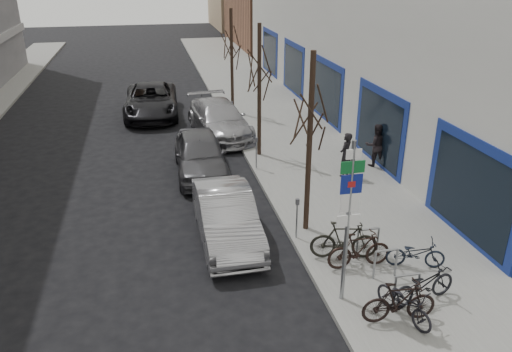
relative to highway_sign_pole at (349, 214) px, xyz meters
name	(u,v)px	position (x,y,z in m)	size (l,w,h in m)	color
ground	(244,317)	(-2.40, 0.01, -2.46)	(120.00, 120.00, 0.00)	black
sidewalk_east	(302,152)	(2.10, 10.01, -2.38)	(5.00, 70.00, 0.15)	slate
commercial_building	(491,14)	(14.60, 16.01, 2.54)	(20.00, 32.00, 10.00)	#B7B7B2
brick_building_far	(296,2)	(10.60, 40.01, 1.54)	(12.00, 14.00, 8.00)	brown
highway_sign_pole	(349,214)	(0.00, 0.00, 0.00)	(0.55, 0.10, 4.20)	gray
bike_rack	(386,260)	(1.40, 0.61, -1.80)	(0.66, 2.26, 0.83)	gray
tree_near	(311,102)	(0.20, 3.51, 1.65)	(1.80, 1.80, 5.50)	black
tree_mid	(259,60)	(0.20, 10.01, 1.65)	(1.80, 1.80, 5.50)	black
tree_far	(231,37)	(0.20, 16.51, 1.65)	(1.80, 1.80, 5.50)	black
meter_front	(297,215)	(-0.25, 3.01, -1.54)	(0.10, 0.08, 1.27)	gray
meter_mid	(256,150)	(-0.25, 8.51, -1.54)	(0.10, 0.08, 1.27)	gray
meter_back	(232,112)	(-0.25, 14.01, -1.54)	(0.10, 0.08, 1.27)	gray
bike_near_left	(405,300)	(1.10, -0.96, -1.81)	(0.49, 1.63, 1.00)	black
bike_near_right	(399,301)	(0.93, -1.03, -1.78)	(0.52, 1.74, 1.06)	black
bike_mid_curb	(416,251)	(2.40, 0.90, -1.84)	(0.47, 1.54, 0.94)	black
bike_mid_inner	(344,240)	(0.70, 1.70, -1.74)	(0.56, 1.87, 1.13)	black
bike_far_curb	(424,282)	(1.83, -0.50, -1.75)	(0.55, 1.81, 1.11)	black
bike_far_inner	(359,250)	(0.92, 1.19, -1.77)	(0.52, 1.76, 1.07)	black
parked_car_front	(226,216)	(-2.22, 3.64, -1.70)	(1.60, 4.58, 1.51)	#A1A0A5
parked_car_mid	(200,154)	(-2.41, 8.81, -1.66)	(1.89, 4.70, 1.60)	#49494D
parked_car_back	(219,119)	(-1.00, 13.26, -1.66)	(2.24, 5.50, 1.60)	#9C9BA0
lane_car	(151,100)	(-4.05, 17.36, -1.64)	(2.71, 5.88, 1.64)	black
pedestrian_near	(346,155)	(2.86, 7.08, -1.46)	(0.62, 0.41, 1.70)	black
pedestrian_far	(376,145)	(4.40, 7.80, -1.44)	(0.64, 0.43, 1.74)	black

